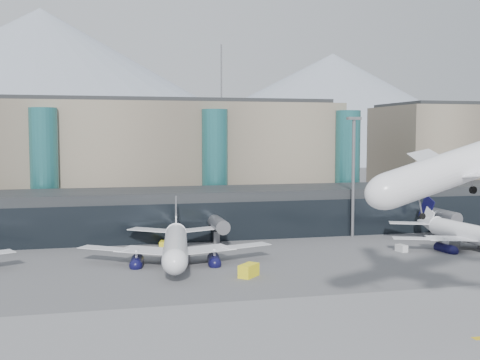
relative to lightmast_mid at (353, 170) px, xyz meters
name	(u,v)px	position (x,y,z in m)	size (l,w,h in m)	color
ground	(289,310)	(-30.00, -48.00, -14.42)	(900.00, 900.00, 0.00)	#515154
runway_strip	(334,351)	(-30.00, -63.00, -14.40)	(400.00, 40.00, 0.04)	slate
runway_markings	(334,351)	(-30.00, -63.00, -14.37)	(128.00, 1.00, 0.02)	gold
concourse	(207,212)	(-30.02, 9.73, -9.45)	(170.00, 27.00, 10.00)	black
terminal_main	(90,159)	(-55.00, 42.00, 1.03)	(130.00, 30.00, 31.00)	gray
teal_towers	(132,168)	(-44.99, 26.01, -0.41)	(116.40, 19.40, 46.00)	#286D70
mountain_ridge	(150,101)	(-14.03, 332.00, 31.33)	(910.00, 400.00, 110.00)	gray
lightmast_mid	(353,170)	(0.00, 0.00, 0.00)	(3.00, 1.20, 25.60)	slate
jet_parked_mid	(176,236)	(-40.08, -15.63, -10.15)	(34.70, 34.74, 11.27)	white
jet_parked_right	(462,227)	(15.99, -15.69, -10.47)	(32.28, 31.92, 10.44)	white
veh_b	(164,245)	(-40.85, -4.56, -13.65)	(2.67, 1.64, 1.54)	yellow
veh_d	(461,239)	(18.88, -11.25, -13.71)	(2.50, 1.34, 1.43)	silver
veh_g	(401,248)	(2.15, -17.46, -13.76)	(2.25, 1.31, 1.31)	silver
veh_h	(249,270)	(-30.63, -30.00, -13.42)	(3.61, 1.90, 1.99)	yellow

